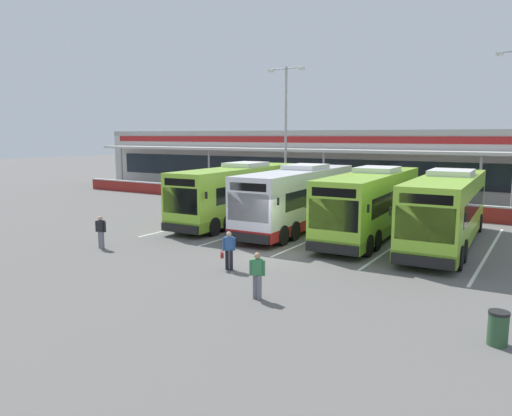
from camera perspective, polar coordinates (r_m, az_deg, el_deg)
The scene contains 17 objects.
ground_plane at distance 22.62m, azimuth 2.38°, elevation -5.57°, with size 200.00×200.00×0.00m, color #605E5B.
terminal_building at distance 47.33m, azimuth 18.70°, elevation 5.09°, with size 70.00×13.00×6.00m.
red_barrier_wall at distance 35.65m, azimuth 13.92°, elevation 0.31°, with size 60.00×0.40×1.10m.
coach_bus_leftmost at distance 31.12m, azimuth -2.10°, elevation 1.67°, with size 3.31×12.25×3.78m.
coach_bus_left_centre at distance 28.84m, azimuth 5.08°, elevation 1.09°, with size 3.31×12.25×3.78m.
coach_bus_centre at distance 27.23m, azimuth 13.50°, elevation 0.45°, with size 3.31×12.25×3.78m.
coach_bus_right_centre at distance 26.12m, azimuth 21.62°, elevation -0.26°, with size 3.31×12.25×3.78m.
bay_stripe_far_west at distance 32.07m, azimuth -5.45°, elevation -1.37°, with size 0.14×13.00×0.01m, color silver.
bay_stripe_west at distance 29.75m, azimuth 1.01°, elevation -2.12°, with size 0.14×13.00×0.01m, color silver.
bay_stripe_mid_west at distance 27.88m, azimuth 8.46°, elevation -2.94°, with size 0.14×13.00×0.01m, color silver.
bay_stripe_centre at distance 26.54m, azimuth 16.82°, elevation -3.80°, with size 0.14×13.00×0.01m, color silver.
bay_stripe_mid_east at distance 25.83m, azimuth 25.88°, elevation -4.65°, with size 0.14×13.00×0.01m, color silver.
pedestrian_with_handbag at distance 20.01m, azimuth -3.27°, elevation -4.94°, with size 0.61×0.52×1.62m.
pedestrian_in_dark_coat at distance 16.50m, azimuth 0.16°, elevation -7.81°, with size 0.52×0.34×1.62m.
pedestrian_child at distance 24.94m, azimuth -17.89°, elevation -2.59°, with size 0.54×0.31×1.62m.
lamp_post_west at distance 40.02m, azimuth 3.54°, elevation 9.66°, with size 3.24×0.28×11.00m.
litter_bin at distance 14.66m, azimuth 26.73°, elevation -12.58°, with size 0.54×0.54×0.93m.
Camera 1 is at (10.76, -19.12, 5.53)m, focal length 33.80 mm.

